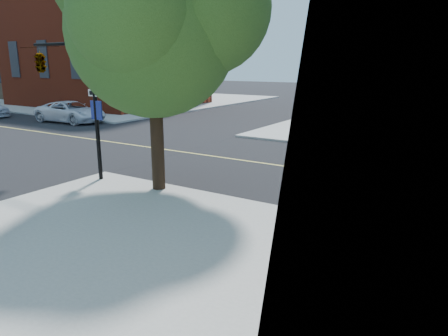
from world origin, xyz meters
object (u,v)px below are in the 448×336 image
Objects in this scene: signal_pole at (48,64)px; car_a at (71,112)px; street_tree at (156,11)px; man_on_phone at (304,224)px.

signal_pole reaches higher than car_a.
man_on_phone is at bearing -24.60° from street_tree.
street_tree is 1.58× the size of car_a.
signal_pole is at bearing -38.72° from man_on_phone.
man_on_phone is 7.35m from street_tree.
man_on_phone is 0.36× the size of car_a.
car_a is (-20.68, 11.13, -0.33)m from man_on_phone.
man_on_phone is 0.23× the size of street_tree.
car_a is at bearing 150.44° from street_tree.
street_tree is (-5.49, 2.51, 4.19)m from man_on_phone.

